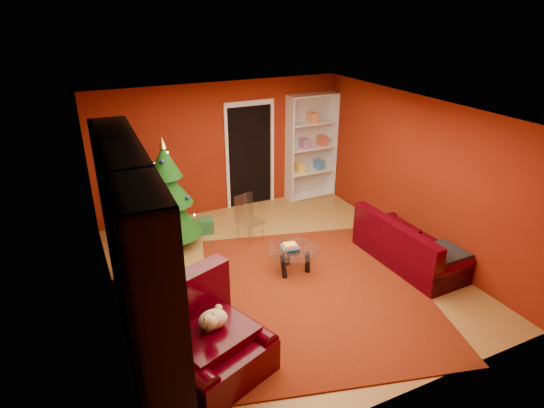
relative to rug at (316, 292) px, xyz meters
name	(u,v)px	position (x,y,z in m)	size (l,w,h in m)	color
floor	(283,274)	(-0.22, 0.68, -0.04)	(5.00, 5.50, 0.05)	olive
ceiling	(285,109)	(-0.22, 0.68, 2.61)	(5.00, 5.50, 0.05)	silver
wall_back	(221,148)	(-0.22, 3.46, 1.29)	(5.00, 0.05, 2.60)	maroon
wall_left	(105,233)	(-2.75, 0.68, 1.29)	(0.05, 5.50, 2.60)	maroon
wall_right	(416,173)	(2.30, 0.68, 1.29)	(0.05, 5.50, 2.60)	maroon
doorway	(250,157)	(0.38, 3.41, 1.04)	(1.06, 0.60, 2.16)	black
rug	(316,292)	(0.00, 0.00, 0.00)	(3.19, 3.72, 0.02)	maroon
media_unit	(135,256)	(-2.50, -0.01, 1.26)	(0.51, 3.31, 2.54)	black
christmas_tree	(168,195)	(-1.58, 2.37, 0.95)	(1.11, 1.11, 1.98)	#0E400D
gift_box_teal	(154,250)	(-1.97, 2.05, 0.13)	(0.29, 0.29, 0.29)	#207178
gift_box_green	(206,226)	(-0.89, 2.56, 0.12)	(0.27, 0.27, 0.27)	#1C5428
gift_box_red	(176,230)	(-1.43, 2.68, 0.10)	(0.22, 0.22, 0.22)	maroon
white_bookshelf	(311,147)	(1.73, 3.25, 1.11)	(1.07, 0.38, 2.30)	white
armchair	(213,339)	(-1.87, -0.85, 0.45)	(1.19, 1.19, 0.93)	black
dog	(213,319)	(-1.84, -0.79, 0.68)	(0.40, 0.30, 0.30)	beige
sofa	(410,241)	(1.80, 0.09, 0.40)	(1.90, 0.85, 0.82)	black
coffee_table	(293,260)	(-0.05, 0.65, 0.21)	(0.83, 0.83, 0.52)	gray
acrylic_chair	(250,221)	(-0.26, 1.89, 0.38)	(0.40, 0.43, 0.78)	#66605B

